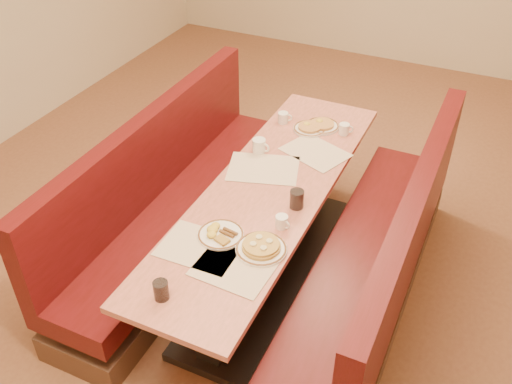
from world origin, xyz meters
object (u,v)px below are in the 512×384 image
at_px(coffee_mug_a, 282,222).
at_px(coffee_mug_b, 259,146).
at_px(booth_left, 174,206).
at_px(eggs_plate, 220,234).
at_px(booth_right, 376,267).
at_px(pancake_plate, 261,248).
at_px(coffee_mug_c, 345,129).
at_px(diner_table, 268,233).
at_px(soda_tumbler_near, 161,290).
at_px(soda_tumbler_mid, 297,199).
at_px(coffee_mug_d, 283,118).

xyz_separation_m(coffee_mug_a, coffee_mug_b, (-0.45, 0.67, 0.01)).
distance_m(booth_left, eggs_plate, 0.95).
bearing_deg(booth_right, eggs_plate, -146.08).
relative_size(pancake_plate, coffee_mug_c, 2.73).
xyz_separation_m(diner_table, soda_tumbler_near, (-0.11, -1.07, 0.43)).
bearing_deg(coffee_mug_b, booth_right, -13.72).
bearing_deg(coffee_mug_b, coffee_mug_a, -49.80).
bearing_deg(coffee_mug_c, coffee_mug_b, -153.10).
bearing_deg(soda_tumbler_mid, coffee_mug_c, 90.19).
bearing_deg(coffee_mug_c, coffee_mug_a, -109.55).
height_order(booth_left, booth_right, same).
relative_size(booth_left, soda_tumbler_near, 23.77).
xyz_separation_m(diner_table, booth_right, (0.73, 0.00, -0.01)).
bearing_deg(coffee_mug_c, soda_tumbler_near, -119.33).
height_order(coffee_mug_b, soda_tumbler_mid, soda_tumbler_mid).
height_order(diner_table, booth_right, booth_right).
bearing_deg(soda_tumbler_near, coffee_mug_c, 80.07).
distance_m(booth_left, booth_right, 1.46).
distance_m(coffee_mug_a, coffee_mug_b, 0.81).
relative_size(eggs_plate, coffee_mug_c, 2.52).
height_order(booth_left, coffee_mug_d, booth_left).
distance_m(diner_table, soda_tumbler_mid, 0.50).
bearing_deg(coffee_mug_b, soda_tumbler_mid, -38.92).
bearing_deg(coffee_mug_d, eggs_plate, -105.64).
relative_size(eggs_plate, coffee_mug_d, 2.51).
bearing_deg(pancake_plate, booth_left, 149.46).
xyz_separation_m(pancake_plate, eggs_plate, (-0.26, 0.01, -0.01)).
relative_size(coffee_mug_b, coffee_mug_d, 1.23).
relative_size(eggs_plate, soda_tumbler_near, 2.48).
xyz_separation_m(booth_right, coffee_mug_c, (-0.51, 0.82, 0.43)).
relative_size(coffee_mug_b, coffee_mug_c, 1.23).
bearing_deg(booth_left, pancake_plate, -30.54).
bearing_deg(pancake_plate, coffee_mug_b, 115.23).
bearing_deg(coffee_mug_a, soda_tumbler_mid, 110.81).
height_order(booth_left, coffee_mug_b, booth_left).
bearing_deg(coffee_mug_d, pancake_plate, -95.16).
height_order(coffee_mug_c, coffee_mug_d, coffee_mug_d).
xyz_separation_m(coffee_mug_d, soda_tumbler_near, (0.13, -1.86, 0.01)).
xyz_separation_m(coffee_mug_b, soda_tumbler_mid, (0.45, -0.46, 0.01)).
distance_m(diner_table, coffee_mug_a, 0.57).
height_order(coffee_mug_d, soda_tumbler_near, soda_tumbler_near).
xyz_separation_m(booth_right, soda_tumbler_near, (-0.84, -1.07, 0.44)).
relative_size(eggs_plate, coffee_mug_b, 2.04).
xyz_separation_m(pancake_plate, soda_tumbler_mid, (0.03, 0.44, 0.04)).
bearing_deg(soda_tumbler_mid, pancake_plate, -94.08).
distance_m(booth_right, pancake_plate, 0.87).
distance_m(coffee_mug_d, soda_tumbler_mid, 1.01).
xyz_separation_m(booth_right, soda_tumbler_mid, (-0.51, -0.11, 0.45)).
distance_m(coffee_mug_c, soda_tumbler_near, 1.92).
xyz_separation_m(booth_right, pancake_plate, (-0.54, -0.55, 0.41)).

